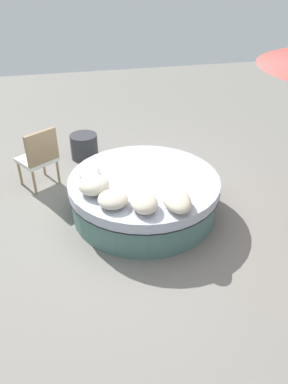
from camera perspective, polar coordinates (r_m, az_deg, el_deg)
name	(u,v)px	position (r m, az deg, el deg)	size (l,w,h in m)	color
ground_plane	(144,211)	(5.33, 0.00, -3.05)	(16.00, 16.00, 0.00)	gray
round_bed	(144,195)	(5.16, 0.00, -0.46)	(2.11, 2.11, 0.56)	#4C726B
throw_pillow_0	(89,172)	(5.07, -8.58, 3.06)	(0.53, 0.29, 0.15)	beige
throw_pillow_1	(94,185)	(4.71, -7.85, 1.10)	(0.43, 0.40, 0.21)	beige
throw_pillow_2	(113,199)	(4.45, -4.91, -1.14)	(0.40, 0.37, 0.16)	beige
throw_pillow_3	(144,203)	(4.36, 0.00, -1.66)	(0.43, 0.33, 0.18)	beige
throw_pillow_4	(176,200)	(4.43, 5.10, -1.19)	(0.56, 0.33, 0.18)	beige
patio_chair	(39,155)	(5.86, -16.07, 5.56)	(0.70, 0.71, 0.98)	#997A56
side_table	(84,146)	(6.78, -9.33, 7.06)	(0.49, 0.49, 0.45)	#333338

